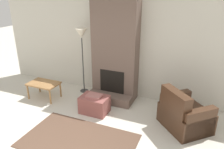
{
  "coord_description": "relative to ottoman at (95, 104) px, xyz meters",
  "views": [
    {
      "loc": [
        2.05,
        -2.45,
        2.83
      ],
      "look_at": [
        0.0,
        2.38,
        0.72
      ],
      "focal_mm": 35.0,
      "sensor_mm": 36.0,
      "label": 1
    }
  ],
  "objects": [
    {
      "name": "wall_back",
      "position": [
        0.13,
        1.23,
        1.08
      ],
      "size": [
        7.31,
        0.06,
        2.6
      ],
      "primitive_type": "cube",
      "color": "beige",
      "rests_on": "ground_plane"
    },
    {
      "name": "fireplace",
      "position": [
        0.13,
        0.96,
        1.01
      ],
      "size": [
        1.18,
        0.78,
        2.6
      ],
      "color": "brown",
      "rests_on": "ground_plane"
    },
    {
      "name": "armchair",
      "position": [
        2.02,
        0.17,
        0.09
      ],
      "size": [
        1.24,
        1.24,
        0.91
      ],
      "rotation": [
        0.0,
        0.0,
        2.33
      ],
      "color": "#422819",
      "rests_on": "ground_plane"
    },
    {
      "name": "floor_lamp_left",
      "position": [
        -0.81,
        0.91,
        1.37
      ],
      "size": [
        0.31,
        0.31,
        1.82
      ],
      "color": "#333333",
      "rests_on": "ground_plane"
    },
    {
      "name": "area_rug",
      "position": [
        0.2,
        -1.08,
        -0.21
      ],
      "size": [
        2.22,
        1.31,
        0.01
      ],
      "primitive_type": "cube",
      "color": "brown",
      "rests_on": "ground_plane"
    },
    {
      "name": "ottoman",
      "position": [
        0.0,
        0.0,
        0.0
      ],
      "size": [
        0.66,
        0.47,
        0.47
      ],
      "color": "#8C4C47",
      "rests_on": "ground_plane"
    },
    {
      "name": "side_table",
      "position": [
        -1.6,
        0.13,
        0.17
      ],
      "size": [
        0.81,
        0.53,
        0.44
      ],
      "color": "#9E7042",
      "rests_on": "ground_plane"
    }
  ]
}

